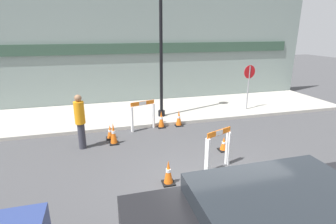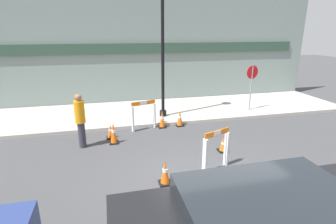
# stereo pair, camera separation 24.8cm
# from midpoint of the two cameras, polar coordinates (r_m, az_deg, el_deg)

# --- Properties ---
(ground_plane) EXTENTS (60.00, 60.00, 0.00)m
(ground_plane) POSITION_cam_midpoint_polar(r_m,az_deg,el_deg) (6.62, 8.06, -16.33)
(ground_plane) COLOR #424244
(sidewalk_slab) EXTENTS (18.00, 3.75, 0.13)m
(sidewalk_slab) POSITION_cam_midpoint_polar(r_m,az_deg,el_deg) (12.17, -3.69, 0.17)
(sidewalk_slab) COLOR #ADA89E
(sidewalk_slab) RESTS_ON ground_plane
(storefront_facade) EXTENTS (18.00, 0.22, 5.50)m
(storefront_facade) POSITION_cam_midpoint_polar(r_m,az_deg,el_deg) (13.58, -5.63, 13.48)
(storefront_facade) COLOR gray
(storefront_facade) RESTS_ON ground_plane
(streetlamp_post) EXTENTS (0.44, 0.44, 6.10)m
(streetlamp_post) POSITION_cam_midpoint_polar(r_m,az_deg,el_deg) (10.73, -2.27, 19.18)
(streetlamp_post) COLOR black
(streetlamp_post) RESTS_ON sidewalk_slab
(stop_sign) EXTENTS (0.60, 0.11, 2.04)m
(stop_sign) POSITION_cam_midpoint_polar(r_m,az_deg,el_deg) (12.46, 16.65, 6.69)
(stop_sign) COLOR gray
(stop_sign) RESTS_ON sidewalk_slab
(barricade_0) EXTENTS (0.85, 0.44, 1.14)m
(barricade_0) POSITION_cam_midpoint_polar(r_m,az_deg,el_deg) (7.24, 9.89, -7.74)
(barricade_0) COLOR white
(barricade_0) RESTS_ON ground_plane
(barricade_1) EXTENTS (0.96, 0.38, 1.13)m
(barricade_1) POSITION_cam_midpoint_polar(r_m,az_deg,el_deg) (9.96, -6.21, -0.49)
(barricade_1) COLOR white
(barricade_1) RESTS_ON ground_plane
(traffic_cone_0) EXTENTS (0.30, 0.30, 0.68)m
(traffic_cone_0) POSITION_cam_midpoint_polar(r_m,az_deg,el_deg) (10.23, -2.17, -1.62)
(traffic_cone_0) COLOR black
(traffic_cone_0) RESTS_ON ground_plane
(traffic_cone_1) EXTENTS (0.30, 0.30, 0.64)m
(traffic_cone_1) POSITION_cam_midpoint_polar(r_m,az_deg,el_deg) (10.41, 1.69, -1.39)
(traffic_cone_1) COLOR black
(traffic_cone_1) RESTS_ON ground_plane
(traffic_cone_2) EXTENTS (0.30, 0.30, 0.64)m
(traffic_cone_2) POSITION_cam_midpoint_polar(r_m,az_deg,el_deg) (6.61, -1.02, -13.07)
(traffic_cone_2) COLOR black
(traffic_cone_2) RESTS_ON ground_plane
(traffic_cone_3) EXTENTS (0.30, 0.30, 0.46)m
(traffic_cone_3) POSITION_cam_midpoint_polar(r_m,az_deg,el_deg) (8.49, 11.21, -6.87)
(traffic_cone_3) COLOR black
(traffic_cone_3) RESTS_ON ground_plane
(traffic_cone_4) EXTENTS (0.30, 0.30, 0.51)m
(traffic_cone_4) POSITION_cam_midpoint_polar(r_m,az_deg,el_deg) (9.44, -13.23, -4.31)
(traffic_cone_4) COLOR black
(traffic_cone_4) RESTS_ON ground_plane
(traffic_cone_5) EXTENTS (0.30, 0.30, 0.74)m
(traffic_cone_5) POSITION_cam_midpoint_polar(r_m,az_deg,el_deg) (8.96, -12.56, -4.65)
(traffic_cone_5) COLOR black
(traffic_cone_5) RESTS_ON ground_plane
(person_worker) EXTENTS (0.37, 0.37, 1.78)m
(person_worker) POSITION_cam_midpoint_polar(r_m,az_deg,el_deg) (8.71, -19.36, -1.61)
(person_worker) COLOR #33333D
(person_worker) RESTS_ON ground_plane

